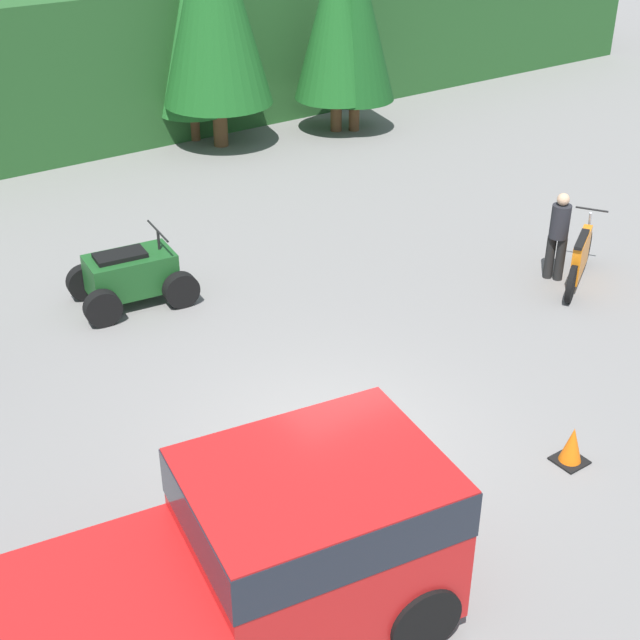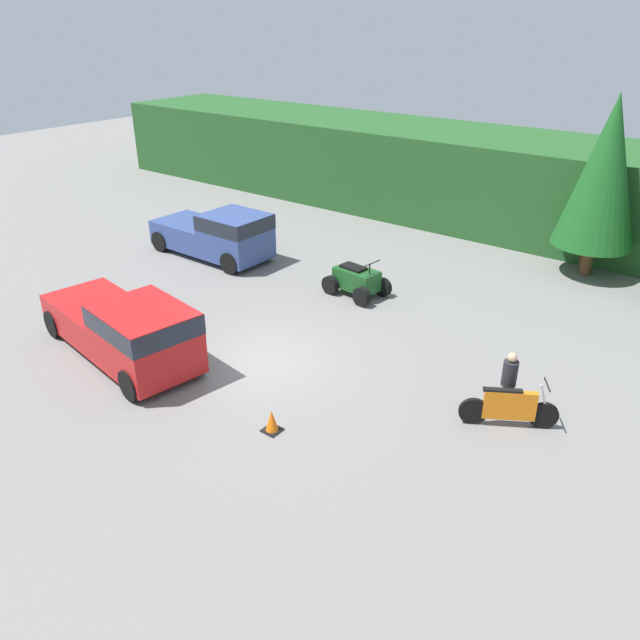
# 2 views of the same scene
# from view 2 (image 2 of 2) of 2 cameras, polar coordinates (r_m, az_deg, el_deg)

# --- Properties ---
(ground_plane) EXTENTS (80.00, 80.00, 0.00)m
(ground_plane) POSITION_cam_2_polar(r_m,az_deg,el_deg) (17.45, -5.63, -3.86)
(ground_plane) COLOR slate
(hillside_backdrop) EXTENTS (44.00, 6.00, 3.88)m
(hillside_backdrop) POSITION_cam_2_polar(r_m,az_deg,el_deg) (29.61, 16.14, 12.10)
(hillside_backdrop) COLOR #235123
(hillside_backdrop) RESTS_ON ground_plane
(tree_left) EXTENTS (1.87, 1.87, 4.26)m
(tree_left) POSITION_cam_2_polar(r_m,az_deg,el_deg) (25.29, 23.80, 9.88)
(tree_left) COLOR brown
(tree_left) RESTS_ON ground_plane
(tree_mid_left) EXTENTS (2.82, 2.82, 6.41)m
(tree_mid_left) POSITION_cam_2_polar(r_m,az_deg,el_deg) (24.17, 24.60, 12.18)
(tree_mid_left) COLOR brown
(tree_mid_left) RESTS_ON ground_plane
(pickup_truck_red) EXTENTS (6.02, 2.98, 1.92)m
(pickup_truck_red) POSITION_cam_2_polar(r_m,az_deg,el_deg) (17.76, -17.19, -0.71)
(pickup_truck_red) COLOR red
(pickup_truck_red) RESTS_ON ground_plane
(pickup_truck_second) EXTENTS (5.07, 2.17, 1.92)m
(pickup_truck_second) POSITION_cam_2_polar(r_m,az_deg,el_deg) (24.74, -9.18, 7.83)
(pickup_truck_second) COLOR #334784
(pickup_truck_second) RESTS_ON ground_plane
(dirt_bike) EXTENTS (2.01, 1.29, 1.20)m
(dirt_bike) POSITION_cam_2_polar(r_m,az_deg,el_deg) (15.26, 16.91, -7.68)
(dirt_bike) COLOR black
(dirt_bike) RESTS_ON ground_plane
(quad_atv) EXTENTS (2.19, 1.55, 1.29)m
(quad_atv) POSITION_cam_2_polar(r_m,az_deg,el_deg) (21.30, 3.35, 3.61)
(quad_atv) COLOR black
(quad_atv) RESTS_ON ground_plane
(rider_person) EXTENTS (0.48, 0.48, 1.70)m
(rider_person) POSITION_cam_2_polar(r_m,az_deg,el_deg) (15.40, 16.85, -5.43)
(rider_person) COLOR black
(rider_person) RESTS_ON ground_plane
(traffic_cone) EXTENTS (0.42, 0.42, 0.55)m
(traffic_cone) POSITION_cam_2_polar(r_m,az_deg,el_deg) (14.62, -4.42, -9.25)
(traffic_cone) COLOR black
(traffic_cone) RESTS_ON ground_plane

